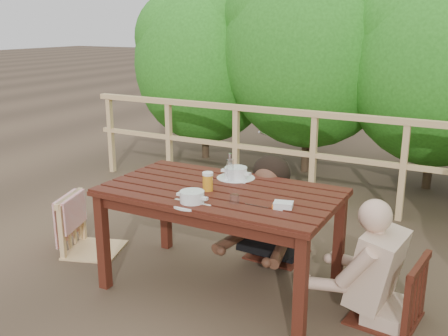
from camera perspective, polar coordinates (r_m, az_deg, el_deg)
The scene contains 15 objects.
ground at distance 3.86m, azimuth -0.36°, elevation -13.15°, with size 60.00×60.00×0.00m, color brown.
table at distance 3.69m, azimuth -0.37°, elevation -8.07°, with size 1.62×0.91×0.75m, color #39150D.
chair_left at distance 4.38m, azimuth -14.56°, elevation -3.50°, with size 0.45×0.45×0.91m, color tan.
chair_far at distance 4.19m, azimuth 6.10°, elevation -4.14°, with size 0.44×0.44×0.89m, color #39150D.
chair_right at distance 3.45m, azimuth 17.95°, elevation -9.52°, with size 0.43×0.43×0.87m, color #39150D.
woman at distance 4.13m, azimuth 6.30°, elevation -0.98°, with size 0.55×0.67×1.36m, color black, non-canonical shape.
diner_right at distance 3.36m, azimuth 18.77°, elevation -6.14°, with size 0.53×0.66×1.32m, color tan, non-canonical shape.
railing at distance 5.39m, azimuth 9.89°, elevation 0.96°, with size 5.60×0.10×1.01m, color tan.
hedge_row at distance 6.28m, azimuth 17.78°, elevation 15.43°, with size 6.60×1.60×3.80m, color #266C1A, non-canonical shape.
soup_near at distance 3.29m, azimuth -3.57°, elevation -3.33°, with size 0.27×0.27×0.09m, color white.
soup_far at distance 3.79m, azimuth 1.33°, elevation -0.61°, with size 0.28×0.28×0.09m, color silver.
beer_glass at distance 3.50m, azimuth -1.82°, elevation -1.62°, with size 0.07×0.07×0.14m, color orange.
bottle at distance 3.69m, azimuth 0.68°, elevation -0.04°, with size 0.05×0.05×0.22m, color silver.
tumbler at distance 3.27m, azimuth 1.18°, elevation -3.59°, with size 0.06×0.06×0.07m, color silver.
butter_tub at distance 3.21m, azimuth 6.62°, elevation -4.23°, with size 0.12×0.09×0.05m, color white.
Camera 1 is at (1.62, -2.96, 1.87)m, focal length 41.04 mm.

